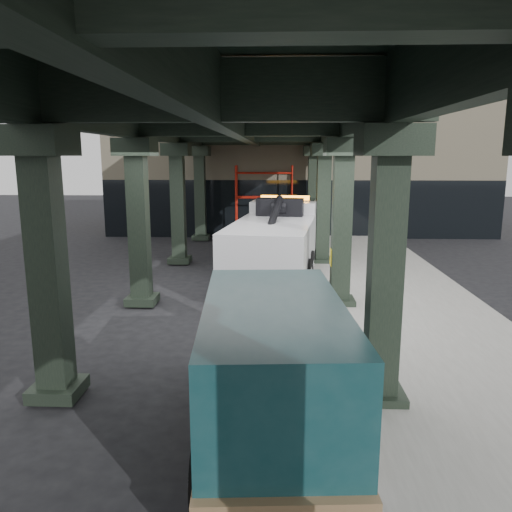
# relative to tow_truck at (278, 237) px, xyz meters

# --- Properties ---
(ground) EXTENTS (90.00, 90.00, 0.00)m
(ground) POSITION_rel_tow_truck_xyz_m (-0.77, -6.04, -1.49)
(ground) COLOR black
(ground) RESTS_ON ground
(sidewalk) EXTENTS (5.00, 40.00, 0.15)m
(sidewalk) POSITION_rel_tow_truck_xyz_m (3.73, -4.04, -1.41)
(sidewalk) COLOR gray
(sidewalk) RESTS_ON ground
(lane_stripe) EXTENTS (0.12, 38.00, 0.01)m
(lane_stripe) POSITION_rel_tow_truck_xyz_m (0.93, -4.04, -1.48)
(lane_stripe) COLOR silver
(lane_stripe) RESTS_ON ground
(viaduct) EXTENTS (7.40, 32.00, 6.40)m
(viaduct) POSITION_rel_tow_truck_xyz_m (-1.17, -4.04, 3.97)
(viaduct) COLOR black
(viaduct) RESTS_ON ground
(building) EXTENTS (22.00, 10.00, 8.00)m
(building) POSITION_rel_tow_truck_xyz_m (1.23, 13.96, 2.51)
(building) COLOR #C6B793
(building) RESTS_ON ground
(scaffolding) EXTENTS (3.08, 0.88, 4.00)m
(scaffolding) POSITION_rel_tow_truck_xyz_m (-0.77, 8.60, 0.62)
(scaffolding) COLOR #B51B0E
(scaffolding) RESTS_ON ground
(tow_truck) EXTENTS (3.73, 9.55, 3.05)m
(tow_truck) POSITION_rel_tow_truck_xyz_m (0.00, 0.00, 0.00)
(tow_truck) COLOR black
(tow_truck) RESTS_ON ground
(towed_van) EXTENTS (2.63, 5.86, 2.32)m
(towed_van) POSITION_rel_tow_truck_xyz_m (-0.12, -11.04, -0.24)
(towed_van) COLOR #10363B
(towed_van) RESTS_ON ground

